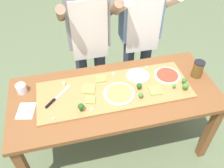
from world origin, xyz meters
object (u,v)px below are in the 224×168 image
chefs_knife (55,99)px  broccoli_floret_center_right (186,86)px  pizza_whole_pesto_green (119,93)px  cheese_crumble_d (92,110)px  sauce_jar (198,69)px  pizza_whole_tomato_red (167,75)px  pizza_slice_far_left (91,100)px  recipe_note (26,111)px  prep_table (115,101)px  broccoli_floret_back_right (141,95)px  cheese_crumble_c (53,119)px  broccoli_floret_front_right (139,86)px  cook_right (140,28)px  pizza_slice_far_right (101,79)px  cheese_crumble_b (64,83)px  cheese_crumble_e (113,74)px  broccoli_floret_front_mid (81,107)px  pizza_slice_center (89,89)px  pizza_slice_near_right (155,90)px  broccoli_floret_back_left (184,81)px  broccoli_floret_back_mid (174,86)px  flour_cup (21,89)px  pizza_whole_white_garlic (138,76)px  cheese_crumble_a (147,68)px  cook_left (88,35)px

chefs_knife → broccoli_floret_center_right: broccoli_floret_center_right is taller
pizza_whole_pesto_green → cheese_crumble_d: bearing=-154.2°
sauce_jar → pizza_whole_tomato_red: bearing=171.6°
pizza_slice_far_left → recipe_note: bearing=176.7°
pizza_whole_tomato_red → prep_table: bearing=-171.3°
broccoli_floret_back_right → cheese_crumble_c: size_ratio=4.47×
broccoli_floret_front_right → broccoli_floret_center_right: 0.39m
recipe_note → cook_right: 1.34m
pizza_slice_far_right → cheese_crumble_b: (-0.33, 0.01, 0.00)m
cheese_crumble_e → cook_right: bearing=47.6°
pizza_whole_tomato_red → broccoli_floret_front_mid: broccoli_floret_front_mid is taller
pizza_slice_center → cheese_crumble_e: 0.28m
pizza_whole_tomato_red → sauce_jar: 0.28m
pizza_slice_near_right → pizza_slice_far_left: bearing=178.2°
cheese_crumble_e → recipe_note: size_ratio=0.12×
prep_table → recipe_note: size_ratio=10.48×
broccoli_floret_back_right → cheese_crumble_d: (-0.42, -0.04, -0.02)m
broccoli_floret_front_right → cheese_crumble_b: bearing=161.2°
pizza_whole_tomato_red → pizza_slice_far_right: (-0.60, 0.10, -0.00)m
cheese_crumble_c → cheese_crumble_d: size_ratio=0.64×
broccoli_floret_back_left → sauce_jar: bearing=28.3°
broccoli_floret_front_mid → cook_right: size_ratio=0.05×
pizza_whole_pesto_green → pizza_slice_far_left: bearing=-175.5°
broccoli_floret_back_mid → flour_cup: 1.31m
prep_table → cheese_crumble_c: 0.57m
pizza_whole_white_garlic → cheese_crumble_b: cheese_crumble_b is taller
pizza_slice_center → broccoli_floret_back_mid: (0.72, -0.16, 0.02)m
pizza_slice_far_left → pizza_whole_white_garlic: bearing=22.8°
broccoli_floret_front_mid → pizza_slice_near_right: bearing=6.3°
broccoli_floret_front_right → flour_cup: size_ratio=0.76×
pizza_whole_tomato_red → recipe_note: (-1.25, -0.11, -0.03)m
broccoli_floret_center_right → recipe_note: (-1.32, 0.10, -0.06)m
pizza_slice_center → cook_right: size_ratio=0.07×
broccoli_floret_back_left → recipe_note: (-1.35, 0.02, -0.06)m
broccoli_floret_back_right → broccoli_floret_front_mid: size_ratio=0.73×
pizza_whole_pesto_green → cheese_crumble_a: pizza_whole_pesto_green is taller
pizza_slice_far_left → broccoli_floret_back_mid: size_ratio=1.81×
cheese_crumble_d → cheese_crumble_a: bearing=33.1°
broccoli_floret_back_left → sauce_jar: 0.20m
pizza_whole_white_garlic → broccoli_floret_back_right: (-0.06, -0.26, 0.03)m
broccoli_floret_back_right → cook_left: (-0.30, 0.74, 0.16)m
pizza_whole_tomato_red → broccoli_floret_back_left: (0.10, -0.13, 0.03)m
chefs_knife → pizza_slice_far_right: bearing=20.5°
cheese_crumble_a → cheese_crumble_e: cheese_crumble_e is taller
pizza_slice_near_right → recipe_note: pizza_slice_near_right is taller
pizza_whole_pesto_green → pizza_whole_white_garlic: bearing=38.7°
pizza_whole_pesto_green → cheese_crumble_d: (-0.26, -0.12, 0.00)m
cheese_crumble_e → pizza_whole_pesto_green: bearing=-92.3°
chefs_knife → pizza_slice_far_left: bearing=-15.5°
broccoli_floret_back_right → cheese_crumble_b: 0.68m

